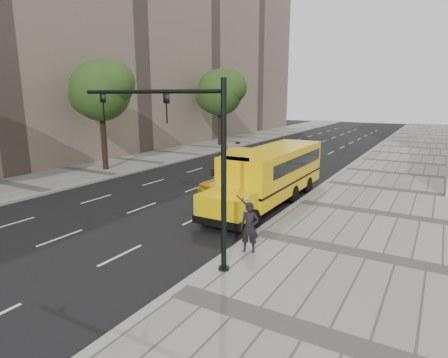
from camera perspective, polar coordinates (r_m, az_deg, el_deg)
The scene contains 12 objects.
ground at distance 23.75m, azimuth -2.42°, elevation -1.74°, with size 140.00×140.00×0.00m, color black.
sidewalk_museum at distance 20.19m, azimuth 27.75°, elevation -5.58°, with size 12.00×140.00×0.15m, color gray.
sidewalk_far at distance 30.96m, azimuth -19.83°, elevation 1.03°, with size 6.00×140.00×0.15m, color gray.
curb_museum at distance 21.20m, azimuth 11.38°, elevation -3.53°, with size 0.30×140.00×0.15m, color gray.
curb_far at distance 28.75m, azimuth -15.97°, elevation 0.46°, with size 0.30×140.00×0.15m, color gray.
tree_b at distance 30.77m, azimuth -18.21°, elevation 12.71°, with size 5.14×4.57×8.52m.
tree_c at distance 44.59m, azimuth -0.57°, elevation 13.10°, with size 5.99×5.32×8.90m.
school_bus at distance 21.07m, azimuth 7.48°, elevation 1.24°, with size 2.96×11.56×3.19m.
taxi_near at distance 23.21m, azimuth 0.72°, elevation -0.29°, with size 1.65×4.09×1.39m, color yellow.
taxi_far at distance 32.29m, azimuth 2.09°, elevation 3.44°, with size 1.58×4.53×1.49m, color yellow.
pedestrian at distance 13.97m, azimuth 3.91°, elevation -7.38°, with size 0.69×0.46×1.90m, color black.
traffic_signal at distance 12.51m, azimuth -5.63°, elevation 4.38°, with size 6.18×0.36×6.40m.
Camera 1 is at (12.47, -19.34, 5.86)m, focal length 30.00 mm.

